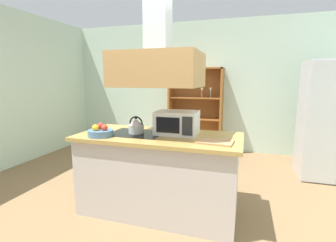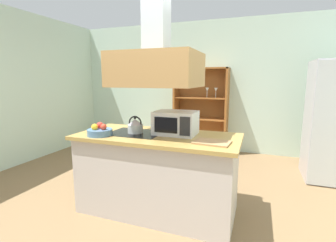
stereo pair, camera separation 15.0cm
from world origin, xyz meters
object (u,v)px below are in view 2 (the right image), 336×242
at_px(cutting_board, 212,142).
at_px(fruit_bowl, 100,131).
at_px(kettle, 135,126).
at_px(microwave, 176,123).
at_px(dish_cabinet, 201,115).

distance_m(cutting_board, fruit_bowl, 1.23).
height_order(kettle, fruit_bowl, kettle).
height_order(cutting_board, fruit_bowl, fruit_bowl).
bearing_deg(microwave, cutting_board, -29.45).
bearing_deg(kettle, cutting_board, -9.53).
distance_m(kettle, fruit_bowl, 0.40).
distance_m(dish_cabinet, cutting_board, 2.84).
relative_size(dish_cabinet, fruit_bowl, 6.39).
bearing_deg(cutting_board, dish_cabinet, 104.82).
distance_m(microwave, fruit_bowl, 0.84).
bearing_deg(fruit_bowl, cutting_board, 4.26).
relative_size(microwave, fruit_bowl, 1.69).
height_order(kettle, cutting_board, kettle).
height_order(dish_cabinet, fruit_bowl, dish_cabinet).
xyz_separation_m(microwave, fruit_bowl, (-0.76, -0.35, -0.08)).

